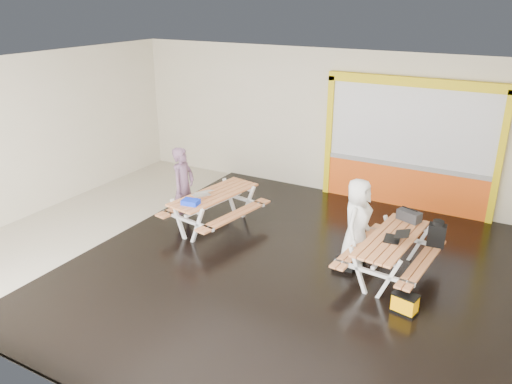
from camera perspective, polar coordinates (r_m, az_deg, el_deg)
The scene contains 14 objects.
room at distance 9.02m, azimuth -2.79°, elevation 2.62°, with size 10.02×8.02×3.52m.
deck at distance 9.19m, azimuth 4.12°, elevation -8.86°, with size 7.50×7.98×0.05m, color black.
kiosk at distance 11.85m, azimuth 16.73°, elevation 4.77°, with size 3.88×0.16×3.00m.
picnic_table_left at distance 10.54m, azimuth -4.70°, elevation -1.14°, with size 1.70×2.24×0.82m.
picnic_table_right at distance 9.03m, azimuth 14.93°, elevation -5.97°, with size 1.52×2.10×0.80m.
person_left at distance 10.74m, azimuth -8.14°, elevation 0.49°, with size 0.63×0.42×1.74m, color #674961.
person_right at distance 9.28m, azimuth 11.28°, elevation -3.30°, with size 0.79×0.52×1.62m, color white.
laptop_left at distance 10.34m, azimuth -6.09°, elevation -0.18°, with size 0.49×0.48×0.16m.
laptop_right at distance 8.83m, azimuth 15.43°, elevation -4.90°, with size 0.44×0.40×0.17m.
blue_pouch at distance 9.96m, azimuth -7.35°, elevation -1.12°, with size 0.33×0.23×0.10m, color #102FE2.
toolbox at distance 9.62m, azimuth 16.82°, elevation -2.56°, with size 0.47×0.34×0.24m.
backpack at distance 9.46m, azimuth 19.64°, elevation -4.46°, with size 0.31×0.22×0.50m.
dark_case at distance 9.34m, azimuth 9.92°, elevation -7.95°, with size 0.38×0.28×0.14m, color black.
fluke_bag at distance 8.30m, azimuth 16.37°, elevation -11.93°, with size 0.42×0.32×0.33m.
Camera 1 is at (4.54, -7.23, 4.64)m, focal length 35.62 mm.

